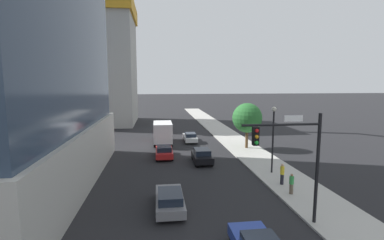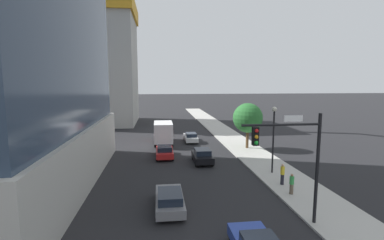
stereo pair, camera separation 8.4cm
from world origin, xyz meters
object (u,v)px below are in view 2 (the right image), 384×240
car_black (202,156)px  car_gray (170,200)px  street_tree (248,118)px  car_white (191,137)px  construction_building (102,58)px  traffic_light_pole (293,151)px  car_red (165,151)px  pedestrian_green_shirt (292,184)px  pedestrian_yellow_shirt (282,174)px  street_lamp (274,130)px  box_truck (163,131)px

car_black → car_gray: 11.58m
street_tree → car_white: (-6.76, 5.20, -3.35)m
construction_building → car_black: 37.97m
traffic_light_pole → street_tree: (3.70, 19.55, -0.60)m
traffic_light_pole → car_black: bearing=102.3°
car_red → car_black: bearing=-33.4°
car_red → pedestrian_green_shirt: bearing=-52.7°
car_black → car_red: size_ratio=0.93×
car_gray → pedestrian_yellow_shirt: 10.02m
construction_building → street_lamp: construction_building is taller
street_lamp → pedestrian_green_shirt: bearing=-96.7°
box_truck → car_red: bearing=-90.0°
box_truck → pedestrian_yellow_shirt: bearing=-61.6°
street_lamp → box_truck: bearing=124.4°
car_red → car_white: bearing=64.1°
street_tree → pedestrian_yellow_shirt: street_tree is taller
car_black → box_truck: 10.73m
car_gray → pedestrian_yellow_shirt: (9.46, 3.27, 0.33)m
car_black → street_tree: bearing=39.5°
street_lamp → traffic_light_pole: bearing=-106.9°
traffic_light_pole → car_red: (-7.03, 16.59, -3.94)m
car_gray → construction_building: bearing=105.7°
street_lamp → box_truck: size_ratio=0.95×
traffic_light_pole → car_red: traffic_light_pole is taller
street_tree → traffic_light_pole: bearing=-100.7°
construction_building → traffic_light_pole: (19.05, -45.91, -8.98)m
traffic_light_pole → pedestrian_green_shirt: (2.26, 4.37, -3.70)m
construction_building → car_white: size_ratio=7.88×
construction_building → pedestrian_green_shirt: size_ratio=21.93×
street_lamp → street_tree: bearing=85.3°
car_black → box_truck: size_ratio=0.62×
construction_building → box_truck: (12.02, -22.02, -11.84)m
street_tree → box_truck: (-10.73, 4.34, -2.26)m
car_gray → pedestrian_yellow_shirt: pedestrian_yellow_shirt is taller
pedestrian_yellow_shirt → traffic_light_pole: bearing=-111.0°
traffic_light_pole → pedestrian_yellow_shirt: (2.43, 6.35, -3.59)m
street_tree → car_white: 9.16m
car_white → pedestrian_green_shirt: pedestrian_green_shirt is taller
construction_building → box_truck: 27.75m
car_gray → pedestrian_green_shirt: bearing=7.9°
car_black → car_red: (-3.97, 2.62, -0.06)m
pedestrian_green_shirt → pedestrian_yellow_shirt: pedestrian_yellow_shirt is taller
traffic_light_pole → street_lamp: 9.89m
street_tree → box_truck: bearing=158.0°
car_gray → car_white: bearing=79.6°
car_red → pedestrian_green_shirt: pedestrian_green_shirt is taller
traffic_light_pole → box_truck: size_ratio=1.02×
construction_building → car_gray: 46.31m
pedestrian_green_shirt → car_white: bearing=104.6°
car_white → street_lamp: bearing=-68.8°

